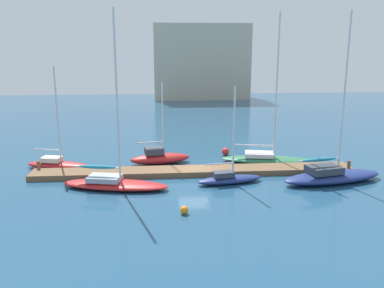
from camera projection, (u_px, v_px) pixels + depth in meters
ground_plane at (194, 174)px, 32.76m from camera, size 120.00×120.00×0.00m
dock_pier at (194, 171)px, 32.72m from camera, size 25.79×2.17×0.43m
dock_piling_near_end at (39, 167)px, 32.57m from camera, size 0.28×0.28×1.08m
dock_piling_far_end at (349, 167)px, 32.72m from camera, size 0.28×0.28×1.08m
sailboat_0 at (57, 163)px, 34.09m from camera, size 5.66×2.81×8.56m
sailboat_1 at (114, 182)px, 29.19m from camera, size 8.08×3.79×12.52m
sailboat_2 at (160, 157)px, 35.52m from camera, size 5.51×2.72×7.12m
sailboat_3 at (229, 178)px, 30.31m from camera, size 5.22×2.28×7.24m
sailboat_4 at (267, 158)px, 35.76m from camera, size 8.57×3.89×12.83m
sailboat_5 at (332, 175)px, 30.52m from camera, size 8.42×4.01×12.47m
mooring_buoy_red at (225, 151)px, 38.44m from camera, size 0.70×0.70×0.70m
mooring_buoy_orange at (184, 210)px, 24.70m from camera, size 0.52×0.52×0.52m
harbor_building_distant at (201, 62)px, 81.95m from camera, size 18.94×8.25×14.67m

